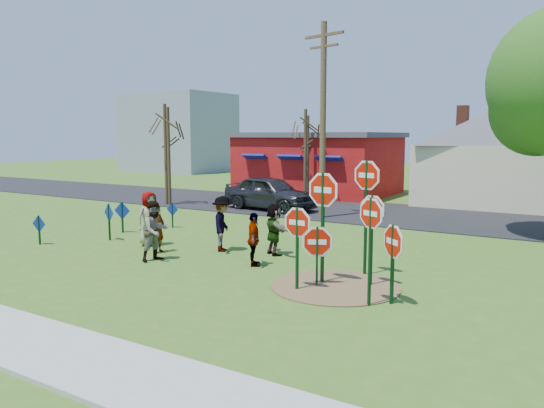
{
  "coord_description": "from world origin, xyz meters",
  "views": [
    {
      "loc": [
        9.84,
        -12.63,
        3.7
      ],
      "look_at": [
        1.11,
        1.52,
        1.56
      ],
      "focal_mm": 35.0,
      "sensor_mm": 36.0,
      "label": 1
    }
  ],
  "objects": [
    {
      "name": "ground",
      "position": [
        0.0,
        0.0,
        0.0
      ],
      "size": [
        120.0,
        120.0,
        0.0
      ],
      "primitive_type": "plane",
      "color": "#37611B",
      "rests_on": "ground"
    },
    {
      "name": "road",
      "position": [
        0.0,
        11.5,
        0.02
      ],
      "size": [
        120.0,
        7.5,
        0.04
      ],
      "primitive_type": "cube",
      "color": "black",
      "rests_on": "ground"
    },
    {
      "name": "dirt_patch",
      "position": [
        4.5,
        -1.0,
        0.01
      ],
      "size": [
        3.2,
        3.2,
        0.03
      ],
      "primitive_type": "cylinder",
      "color": "brown",
      "rests_on": "ground"
    },
    {
      "name": "red_building",
      "position": [
        -5.5,
        17.99,
        1.97
      ],
      "size": [
        9.4,
        7.69,
        3.9
      ],
      "color": "#9A120F",
      "rests_on": "ground"
    },
    {
      "name": "cream_house",
      "position": [
        5.5,
        18.0,
        2.92
      ],
      "size": [
        9.4,
        9.4,
        6.5
      ],
      "color": "beige",
      "rests_on": "ground"
    },
    {
      "name": "distant_building",
      "position": [
        -28.0,
        30.0,
        4.0
      ],
      "size": [
        10.0,
        8.0,
        8.0
      ],
      "primitive_type": "cube",
      "color": "#8C939E",
      "rests_on": "ground"
    },
    {
      "name": "stop_sign_a",
      "position": [
        3.82,
        -1.72,
        1.47
      ],
      "size": [
        0.99,
        0.08,
        2.15
      ],
      "rotation": [
        0.0,
        0.0,
        -0.06
      ],
      "color": "#0E3316",
      "rests_on": "ground"
    },
    {
      "name": "stop_sign_b",
      "position": [
        4.69,
        0.45,
        2.35
      ],
      "size": [
        1.05,
        0.25,
        3.21
      ],
      "rotation": [
        0.0,
        0.0,
        -0.22
      ],
      "color": "#0E3316",
      "rests_on": "ground"
    },
    {
      "name": "stop_sign_c",
      "position": [
        5.75,
        -1.96,
        1.77
      ],
      "size": [
        0.85,
        0.39,
        2.51
      ],
      "rotation": [
        0.0,
        0.0,
        -0.42
      ],
      "color": "#0E3316",
      "rests_on": "ground"
    },
    {
      "name": "stop_sign_d",
      "position": [
        5.2,
        -0.45,
        1.73
      ],
      "size": [
        0.91,
        0.2,
        2.39
      ],
      "rotation": [
        0.0,
        0.0,
        -0.2
      ],
      "color": "#0E3316",
      "rests_on": "ground"
    },
    {
      "name": "stop_sign_e",
      "position": [
        4.05,
        -1.13,
        1.03
      ],
      "size": [
        0.94,
        0.46,
        1.62
      ],
      "rotation": [
        0.0,
        0.0,
        0.44
      ],
      "color": "#0E3316",
      "rests_on": "ground"
    },
    {
      "name": "stop_sign_f",
      "position": [
        6.12,
        -1.56,
        1.3
      ],
      "size": [
        0.8,
        0.67,
        1.92
      ],
      "rotation": [
        0.0,
        0.0,
        -0.69
      ],
      "color": "#0E3316",
      "rests_on": "ground"
    },
    {
      "name": "stop_sign_g",
      "position": [
        4.05,
        -0.83,
        2.07
      ],
      "size": [
        1.16,
        0.18,
        2.95
      ],
      "rotation": [
        0.0,
        0.0,
        -0.14
      ],
      "color": "#0E3316",
      "rests_on": "ground"
    },
    {
      "name": "blue_diamond_a",
      "position": [
        -6.28,
        -1.65,
        0.62
      ],
      "size": [
        0.6,
        0.09,
        1.02
      ],
      "rotation": [
        0.0,
        0.0,
        0.12
      ],
      "color": "#0E3316",
      "rests_on": "ground"
    },
    {
      "name": "blue_diamond_b",
      "position": [
        -4.84,
        0.14,
        0.82
      ],
      "size": [
        0.65,
        0.19,
        1.33
      ],
      "rotation": [
        0.0,
        0.0,
        -0.26
      ],
      "color": "#0E3316",
      "rests_on": "ground"
    },
    {
      "name": "blue_diamond_c",
      "position": [
        -5.6,
        1.44,
        0.73
      ],
      "size": [
        0.69,
        0.16,
        1.2
      ],
      "rotation": [
        0.0,
        0.0,
        0.2
      ],
      "color": "#0E3316",
      "rests_on": "ground"
    },
    {
      "name": "blue_diamond_d",
      "position": [
        -4.7,
        3.27,
        0.64
      ],
      "size": [
        0.57,
        0.06,
        1.04
      ],
      "rotation": [
        0.0,
        0.0,
        0.05
      ],
      "color": "#0E3316",
      "rests_on": "ground"
    },
    {
      "name": "person_a",
      "position": [
        -2.94,
        0.21,
        0.92
      ],
      "size": [
        0.83,
        1.04,
        1.84
      ],
      "primitive_type": "imported",
      "rotation": [
        0.0,
        0.0,
        1.26
      ],
      "color": "#393C87",
      "rests_on": "ground"
    },
    {
      "name": "person_b",
      "position": [
        -1.95,
        -0.42,
        0.77
      ],
      "size": [
        0.49,
        0.63,
        1.54
      ],
      "primitive_type": "imported",
      "rotation": [
        0.0,
        0.0,
        1.8
      ],
      "color": "#256F58",
      "rests_on": "ground"
    },
    {
      "name": "person_c",
      "position": [
        -1.24,
        -1.27,
        0.9
      ],
      "size": [
        0.85,
        1.0,
        1.8
      ],
      "primitive_type": "imported",
      "rotation": [
        0.0,
        0.0,
        1.36
      ],
      "color": "brown",
      "rests_on": "ground"
    },
    {
      "name": "person_d",
      "position": [
        -0.32,
        0.82,
        0.89
      ],
      "size": [
        1.12,
        1.33,
        1.79
      ],
      "primitive_type": "imported",
      "rotation": [
        0.0,
        0.0,
        2.05
      ],
      "color": "#313135",
      "rests_on": "ground"
    },
    {
      "name": "person_e",
      "position": [
        1.61,
        -0.29,
        0.77
      ],
      "size": [
        0.8,
        0.96,
        1.54
      ],
      "primitive_type": "imported",
      "rotation": [
        0.0,
        0.0,
        2.13
      ],
      "color": "#4A2E53",
      "rests_on": "ground"
    },
    {
      "name": "person_f",
      "position": [
        1.36,
        1.24,
        0.81
      ],
      "size": [
        1.49,
        1.25,
        1.61
      ],
      "primitive_type": "imported",
      "rotation": [
        0.0,
        0.0,
        2.53
      ],
      "color": "#1F5335",
      "rests_on": "ground"
    },
    {
      "name": "suv",
      "position": [
        -4.03,
        9.67,
        0.88
      ],
      "size": [
        5.17,
        2.6,
        1.69
      ],
      "primitive_type": "imported",
      "rotation": [
        0.0,
        0.0,
        1.45
      ],
      "color": "#323338",
      "rests_on": "road"
    },
    {
      "name": "utility_pole",
      "position": [
        -0.68,
        8.72,
        4.53
      ],
      "size": [
        2.07,
        0.59,
        8.61
      ],
      "rotation": [
        0.0,
        0.0,
        -0.23
      ],
      "color": "#4C3823",
      "rests_on": "ground"
    },
    {
      "name": "bare_tree_west",
      "position": [
        -9.86,
        8.5,
        3.48
      ],
      "size": [
        1.8,
        1.8,
        5.37
      ],
      "color": "#382819",
      "rests_on": "ground"
    },
    {
      "name": "bare_tree_east",
      "position": [
        -4.21,
        13.97,
        3.12
      ],
      "size": [
        1.8,
        1.8,
        4.83
      ],
      "color": "#382819",
      "rests_on": "ground"
    },
    {
      "name": "bare_tree_mid",
      "position": [
        -9.65,
        8.5,
        3.36
      ],
      "size": [
        1.8,
        1.8,
        5.2
      ],
      "color": "#382819",
      "rests_on": "ground"
    },
    {
      "name": "bare_tree_extra",
      "position": [
        -3.93,
        13.18,
        3.33
      ],
      "size": [
        1.8,
        1.8,
        5.15
      ],
      "color": "#382819",
      "rests_on": "ground"
    }
  ]
}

